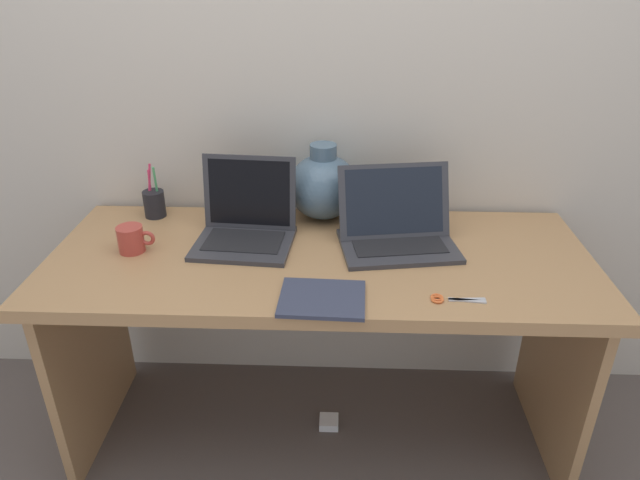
{
  "coord_description": "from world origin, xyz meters",
  "views": [
    {
      "loc": [
        0.06,
        -1.53,
        1.58
      ],
      "look_at": [
        0.0,
        0.0,
        0.79
      ],
      "focal_mm": 31.94,
      "sensor_mm": 36.0,
      "label": 1
    }
  ],
  "objects_px": {
    "notebook_stack": "(322,299)",
    "pen_cup": "(154,203)",
    "scissors": "(448,299)",
    "power_brick": "(329,422)",
    "coffee_mug": "(132,238)",
    "laptop_left": "(247,219)",
    "green_vase": "(323,186)",
    "laptop_right": "(396,225)"
  },
  "relations": [
    {
      "from": "laptop_right",
      "to": "notebook_stack",
      "type": "distance_m",
      "value": 0.41
    },
    {
      "from": "pen_cup",
      "to": "scissors",
      "type": "bearing_deg",
      "value": -27.99
    },
    {
      "from": "laptop_left",
      "to": "power_brick",
      "type": "distance_m",
      "value": 0.84
    },
    {
      "from": "scissors",
      "to": "laptop_right",
      "type": "bearing_deg",
      "value": 109.32
    },
    {
      "from": "coffee_mug",
      "to": "power_brick",
      "type": "relative_size",
      "value": 1.66
    },
    {
      "from": "laptop_left",
      "to": "laptop_right",
      "type": "height_order",
      "value": "laptop_left"
    },
    {
      "from": "power_brick",
      "to": "laptop_right",
      "type": "bearing_deg",
      "value": 15.78
    },
    {
      "from": "pen_cup",
      "to": "scissors",
      "type": "relative_size",
      "value": 1.27
    },
    {
      "from": "laptop_right",
      "to": "scissors",
      "type": "relative_size",
      "value": 2.64
    },
    {
      "from": "notebook_stack",
      "to": "power_brick",
      "type": "bearing_deg",
      "value": 86.81
    },
    {
      "from": "notebook_stack",
      "to": "laptop_left",
      "type": "bearing_deg",
      "value": 125.55
    },
    {
      "from": "scissors",
      "to": "pen_cup",
      "type": "bearing_deg",
      "value": 152.01
    },
    {
      "from": "green_vase",
      "to": "coffee_mug",
      "type": "bearing_deg",
      "value": -154.74
    },
    {
      "from": "notebook_stack",
      "to": "coffee_mug",
      "type": "relative_size",
      "value": 1.97
    },
    {
      "from": "green_vase",
      "to": "coffee_mug",
      "type": "distance_m",
      "value": 0.65
    },
    {
      "from": "scissors",
      "to": "power_brick",
      "type": "relative_size",
      "value": 2.11
    },
    {
      "from": "laptop_left",
      "to": "green_vase",
      "type": "distance_m",
      "value": 0.3
    },
    {
      "from": "laptop_right",
      "to": "power_brick",
      "type": "height_order",
      "value": "laptop_right"
    },
    {
      "from": "laptop_left",
      "to": "notebook_stack",
      "type": "distance_m",
      "value": 0.44
    },
    {
      "from": "green_vase",
      "to": "scissors",
      "type": "bearing_deg",
      "value": -55.82
    },
    {
      "from": "laptop_left",
      "to": "notebook_stack",
      "type": "height_order",
      "value": "laptop_left"
    },
    {
      "from": "green_vase",
      "to": "scissors",
      "type": "relative_size",
      "value": 1.77
    },
    {
      "from": "laptop_right",
      "to": "pen_cup",
      "type": "xyz_separation_m",
      "value": [
        -0.83,
        0.17,
        -0.01
      ]
    },
    {
      "from": "scissors",
      "to": "power_brick",
      "type": "xyz_separation_m",
      "value": [
        -0.32,
        0.27,
        -0.73
      ]
    },
    {
      "from": "notebook_stack",
      "to": "pen_cup",
      "type": "height_order",
      "value": "pen_cup"
    },
    {
      "from": "coffee_mug",
      "to": "pen_cup",
      "type": "height_order",
      "value": "pen_cup"
    },
    {
      "from": "scissors",
      "to": "power_brick",
      "type": "height_order",
      "value": "scissors"
    },
    {
      "from": "laptop_right",
      "to": "coffee_mug",
      "type": "xyz_separation_m",
      "value": [
        -0.82,
        -0.08,
        -0.02
      ]
    },
    {
      "from": "laptop_right",
      "to": "power_brick",
      "type": "relative_size",
      "value": 5.57
    },
    {
      "from": "coffee_mug",
      "to": "laptop_left",
      "type": "bearing_deg",
      "value": 15.84
    },
    {
      "from": "pen_cup",
      "to": "coffee_mug",
      "type": "bearing_deg",
      "value": -88.6
    },
    {
      "from": "power_brick",
      "to": "notebook_stack",
      "type": "bearing_deg",
      "value": -93.19
    },
    {
      "from": "laptop_left",
      "to": "green_vase",
      "type": "bearing_deg",
      "value": 36.53
    },
    {
      "from": "laptop_left",
      "to": "scissors",
      "type": "relative_size",
      "value": 2.17
    },
    {
      "from": "notebook_stack",
      "to": "scissors",
      "type": "xyz_separation_m",
      "value": [
        0.34,
        0.02,
        -0.0
      ]
    },
    {
      "from": "laptop_left",
      "to": "coffee_mug",
      "type": "xyz_separation_m",
      "value": [
        -0.34,
        -0.1,
        -0.03
      ]
    },
    {
      "from": "pen_cup",
      "to": "power_brick",
      "type": "xyz_separation_m",
      "value": [
        0.62,
        -0.23,
        -0.78
      ]
    },
    {
      "from": "laptop_right",
      "to": "scissors",
      "type": "distance_m",
      "value": 0.35
    },
    {
      "from": "laptop_right",
      "to": "pen_cup",
      "type": "bearing_deg",
      "value": 168.28
    },
    {
      "from": "scissors",
      "to": "power_brick",
      "type": "distance_m",
      "value": 0.84
    },
    {
      "from": "laptop_left",
      "to": "coffee_mug",
      "type": "distance_m",
      "value": 0.36
    },
    {
      "from": "laptop_left",
      "to": "scissors",
      "type": "distance_m",
      "value": 0.69
    }
  ]
}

